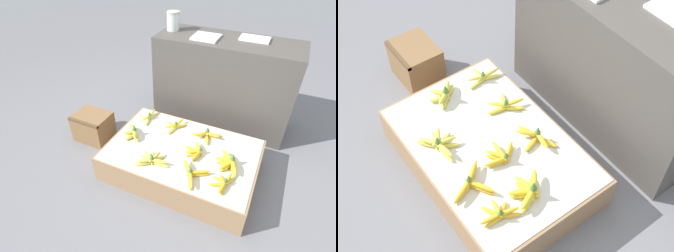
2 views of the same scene
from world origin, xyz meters
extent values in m
plane|color=slate|center=(0.00, 0.00, 0.00)|extent=(10.00, 10.00, 0.00)
cube|color=#997551|center=(0.00, 0.00, 0.11)|extent=(1.15, 0.77, 0.22)
cube|color=silver|center=(0.00, 0.00, 0.23)|extent=(1.11, 0.74, 0.00)
cube|color=#4C4742|center=(0.07, 0.83, 0.42)|extent=(1.26, 0.48, 0.83)
cube|color=olive|center=(-0.90, 0.04, 0.13)|extent=(0.31, 0.25, 0.26)
cube|color=brown|center=(-0.90, -0.08, 0.25)|extent=(0.31, 0.02, 0.02)
ellipsoid|color=#DBCC4C|center=(-0.08, -0.23, 0.24)|extent=(0.14, 0.04, 0.03)
ellipsoid|color=#DBCC4C|center=(-0.12, -0.20, 0.24)|extent=(0.09, 0.13, 0.03)
ellipsoid|color=#DBCC4C|center=(-0.16, -0.20, 0.24)|extent=(0.08, 0.13, 0.03)
ellipsoid|color=#DBCC4C|center=(-0.18, -0.23, 0.24)|extent=(0.14, 0.06, 0.03)
ellipsoid|color=#DBCC4C|center=(-0.18, -0.27, 0.24)|extent=(0.12, 0.10, 0.03)
ellipsoid|color=#DBCC4C|center=(-0.09, -0.23, 0.27)|extent=(0.14, 0.05, 0.03)
ellipsoid|color=#DBCC4C|center=(-0.13, -0.20, 0.27)|extent=(0.05, 0.14, 0.03)
ellipsoid|color=#DBCC4C|center=(-0.18, -0.21, 0.27)|extent=(0.13, 0.09, 0.03)
ellipsoid|color=#DBCC4C|center=(-0.17, -0.26, 0.27)|extent=(0.12, 0.10, 0.03)
cone|color=#4C7533|center=(-0.14, -0.24, 0.30)|extent=(0.03, 0.03, 0.04)
ellipsoid|color=gold|center=(0.17, -0.28, 0.24)|extent=(0.09, 0.17, 0.03)
ellipsoid|color=gold|center=(0.20, -0.21, 0.24)|extent=(0.16, 0.10, 0.03)
ellipsoid|color=gold|center=(0.13, -0.20, 0.24)|extent=(0.13, 0.15, 0.03)
ellipsoid|color=gold|center=(0.18, -0.28, 0.27)|extent=(0.10, 0.16, 0.03)
ellipsoid|color=gold|center=(0.20, -0.21, 0.27)|extent=(0.16, 0.10, 0.03)
ellipsoid|color=gold|center=(0.13, -0.20, 0.27)|extent=(0.13, 0.15, 0.03)
cone|color=#4C7533|center=(0.15, -0.23, 0.30)|extent=(0.03, 0.03, 0.04)
ellipsoid|color=gold|center=(0.41, -0.17, 0.24)|extent=(0.07, 0.11, 0.02)
ellipsoid|color=gold|center=(0.37, -0.19, 0.24)|extent=(0.09, 0.10, 0.02)
ellipsoid|color=gold|center=(0.34, -0.24, 0.24)|extent=(0.11, 0.07, 0.02)
ellipsoid|color=gold|center=(0.39, -0.25, 0.24)|extent=(0.03, 0.11, 0.02)
ellipsoid|color=gold|center=(0.40, -0.18, 0.26)|extent=(0.05, 0.11, 0.02)
ellipsoid|color=gold|center=(0.36, -0.21, 0.26)|extent=(0.11, 0.04, 0.02)
ellipsoid|color=gold|center=(0.38, -0.27, 0.26)|extent=(0.04, 0.11, 0.02)
cone|color=#4C7533|center=(0.39, -0.21, 0.29)|extent=(0.03, 0.03, 0.04)
ellipsoid|color=gold|center=(-0.45, 0.02, 0.24)|extent=(0.10, 0.11, 0.03)
ellipsoid|color=gold|center=(-0.45, -0.02, 0.24)|extent=(0.12, 0.06, 0.03)
ellipsoid|color=gold|center=(-0.43, -0.06, 0.24)|extent=(0.06, 0.12, 0.03)
ellipsoid|color=gold|center=(-0.39, -0.05, 0.24)|extent=(0.10, 0.10, 0.03)
ellipsoid|color=gold|center=(-0.45, 0.01, 0.27)|extent=(0.11, 0.10, 0.03)
ellipsoid|color=gold|center=(-0.44, -0.04, 0.27)|extent=(0.11, 0.10, 0.03)
ellipsoid|color=gold|center=(-0.40, -0.04, 0.27)|extent=(0.09, 0.11, 0.03)
cone|color=#4C7533|center=(-0.42, -0.02, 0.32)|extent=(0.04, 0.04, 0.05)
ellipsoid|color=gold|center=(0.12, 0.03, 0.24)|extent=(0.10, 0.12, 0.02)
ellipsoid|color=gold|center=(0.09, 0.01, 0.24)|extent=(0.13, 0.04, 0.02)
ellipsoid|color=gold|center=(0.11, -0.03, 0.24)|extent=(0.12, 0.10, 0.02)
ellipsoid|color=gold|center=(0.13, -0.04, 0.24)|extent=(0.05, 0.13, 0.02)
ellipsoid|color=gold|center=(0.12, 0.04, 0.26)|extent=(0.10, 0.12, 0.02)
ellipsoid|color=gold|center=(0.08, 0.00, 0.26)|extent=(0.13, 0.03, 0.02)
ellipsoid|color=gold|center=(0.10, -0.03, 0.26)|extent=(0.12, 0.09, 0.02)
ellipsoid|color=gold|center=(0.13, -0.05, 0.26)|extent=(0.05, 0.13, 0.02)
cone|color=#4C7533|center=(0.14, 0.00, 0.29)|extent=(0.03, 0.03, 0.04)
ellipsoid|color=yellow|center=(0.36, 0.00, 0.24)|extent=(0.14, 0.11, 0.03)
ellipsoid|color=yellow|center=(0.35, -0.02, 0.24)|extent=(0.15, 0.08, 0.03)
ellipsoid|color=yellow|center=(0.37, -0.05, 0.24)|extent=(0.10, 0.15, 0.03)
ellipsoid|color=yellow|center=(0.41, -0.05, 0.24)|extent=(0.10, 0.15, 0.03)
ellipsoid|color=yellow|center=(0.35, 0.02, 0.28)|extent=(0.13, 0.12, 0.03)
ellipsoid|color=yellow|center=(0.34, -0.02, 0.28)|extent=(0.15, 0.06, 0.03)
ellipsoid|color=yellow|center=(0.36, -0.06, 0.28)|extent=(0.10, 0.15, 0.03)
ellipsoid|color=yellow|center=(0.41, -0.06, 0.28)|extent=(0.09, 0.15, 0.03)
cone|color=#4C7533|center=(0.38, -0.01, 0.32)|extent=(0.04, 0.04, 0.05)
ellipsoid|color=#DBCC4C|center=(-0.40, 0.29, 0.24)|extent=(0.06, 0.13, 0.02)
ellipsoid|color=#DBCC4C|center=(-0.47, 0.24, 0.24)|extent=(0.13, 0.03, 0.02)
ellipsoid|color=#DBCC4C|center=(-0.41, 0.19, 0.24)|extent=(0.05, 0.13, 0.02)
ellipsoid|color=#DBCC4C|center=(-0.42, 0.29, 0.26)|extent=(0.03, 0.13, 0.02)
ellipsoid|color=#DBCC4C|center=(-0.43, 0.21, 0.26)|extent=(0.06, 0.13, 0.02)
cone|color=#4C7533|center=(-0.42, 0.24, 0.29)|extent=(0.03, 0.03, 0.04)
ellipsoid|color=yellow|center=(-0.12, 0.25, 0.24)|extent=(0.10, 0.12, 0.02)
ellipsoid|color=yellow|center=(-0.20, 0.23, 0.24)|extent=(0.13, 0.08, 0.02)
ellipsoid|color=yellow|center=(-0.16, 0.17, 0.24)|extent=(0.05, 0.13, 0.02)
ellipsoid|color=yellow|center=(-0.14, 0.26, 0.26)|extent=(0.05, 0.13, 0.02)
ellipsoid|color=yellow|center=(-0.18, 0.19, 0.26)|extent=(0.11, 0.11, 0.02)
cone|color=#4C7533|center=(-0.15, 0.21, 0.29)|extent=(0.03, 0.03, 0.04)
ellipsoid|color=gold|center=(0.06, 0.21, 0.24)|extent=(0.12, 0.06, 0.03)
ellipsoid|color=gold|center=(0.14, 0.17, 0.24)|extent=(0.07, 0.12, 0.03)
ellipsoid|color=gold|center=(0.18, 0.25, 0.24)|extent=(0.12, 0.07, 0.03)
ellipsoid|color=gold|center=(0.08, 0.19, 0.27)|extent=(0.11, 0.10, 0.03)
ellipsoid|color=gold|center=(0.17, 0.22, 0.27)|extent=(0.12, 0.04, 0.03)
cone|color=#4C7533|center=(0.12, 0.22, 0.31)|extent=(0.03, 0.03, 0.05)
cube|color=white|center=(0.26, 0.90, 0.84)|extent=(0.25, 0.15, 0.02)
camera|label=1|loc=(0.54, -1.40, 1.59)|focal=28.00mm
camera|label=2|loc=(1.27, -0.83, 2.23)|focal=50.00mm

